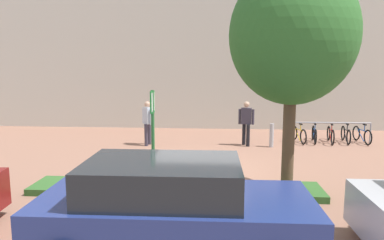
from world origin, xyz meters
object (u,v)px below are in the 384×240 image
at_px(bollard_steel, 272,135).
at_px(person_shirt_blue, 148,120).
at_px(person_suited_dark, 246,120).
at_px(tree_sidewalk, 293,36).
at_px(car_navy_sedan, 172,210).
at_px(parking_sign_post, 153,126).
at_px(bike_at_sign, 157,175).
at_px(bike_rack_cluster, 330,134).

relative_size(bollard_steel, person_shirt_blue, 0.52).
xyz_separation_m(bollard_steel, person_suited_dark, (-0.95, 0.20, 0.53)).
xyz_separation_m(bollard_steel, person_shirt_blue, (-4.77, 0.00, 0.53)).
relative_size(tree_sidewalk, car_navy_sedan, 1.22).
xyz_separation_m(parking_sign_post, person_shirt_blue, (-1.18, 5.21, -0.63)).
relative_size(bike_at_sign, person_suited_dark, 0.97).
bearing_deg(bollard_steel, parking_sign_post, -124.59).
distance_m(bike_rack_cluster, person_shirt_blue, 7.38).
height_order(bike_at_sign, person_shirt_blue, person_shirt_blue).
bearing_deg(bollard_steel, bike_rack_cluster, 23.02).
bearing_deg(person_shirt_blue, bollard_steel, -0.04).
distance_m(bike_at_sign, car_navy_sedan, 3.23).
height_order(bike_at_sign, person_suited_dark, person_suited_dark).
relative_size(person_suited_dark, car_navy_sedan, 0.40).
height_order(bike_rack_cluster, bollard_steel, bollard_steel).
distance_m(tree_sidewalk, bike_rack_cluster, 7.63).
relative_size(bollard_steel, person_suited_dark, 0.52).
relative_size(tree_sidewalk, person_suited_dark, 3.07).
bearing_deg(bike_at_sign, parking_sign_post, -105.07).
height_order(tree_sidewalk, bike_at_sign, tree_sidewalk).
height_order(bike_rack_cluster, person_shirt_blue, person_shirt_blue).
distance_m(tree_sidewalk, bike_at_sign, 4.58).
bearing_deg(bollard_steel, person_shirt_blue, 179.96).
bearing_deg(bike_rack_cluster, bollard_steel, -156.98).
bearing_deg(parking_sign_post, bike_at_sign, 74.93).
distance_m(tree_sidewalk, person_suited_dark, 6.02).
distance_m(bike_at_sign, bike_rack_cluster, 8.56).
height_order(tree_sidewalk, person_shirt_blue, tree_sidewalk).
relative_size(bike_at_sign, bollard_steel, 1.86).
bearing_deg(bike_rack_cluster, car_navy_sedan, -119.89).
relative_size(person_shirt_blue, car_navy_sedan, 0.40).
height_order(bike_at_sign, bike_rack_cluster, bike_at_sign).
bearing_deg(parking_sign_post, tree_sidewalk, 1.10).
distance_m(parking_sign_post, bollard_steel, 6.43).
xyz_separation_m(tree_sidewalk, person_suited_dark, (-0.55, 5.35, -2.70)).
bearing_deg(person_shirt_blue, bike_at_sign, -76.13).
bearing_deg(person_suited_dark, parking_sign_post, -116.01).
bearing_deg(person_shirt_blue, person_suited_dark, 2.98).
bearing_deg(bollard_steel, car_navy_sedan, -108.82).
bearing_deg(car_navy_sedan, bike_rack_cluster, 60.11).
bearing_deg(bike_at_sign, tree_sidewalk, -2.81).
bearing_deg(parking_sign_post, bike_rack_cluster, 45.80).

